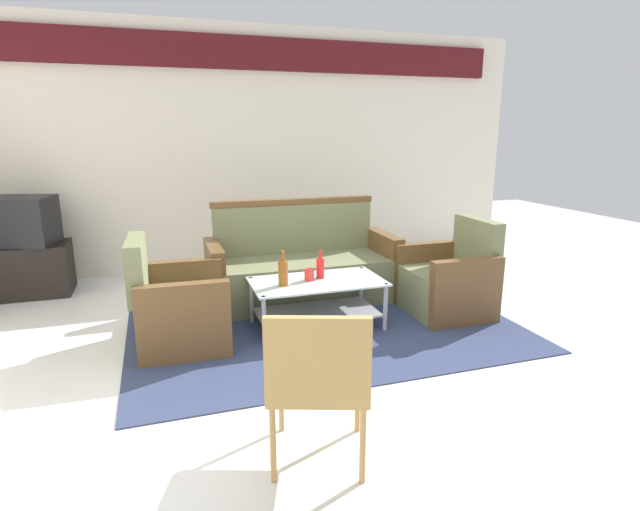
# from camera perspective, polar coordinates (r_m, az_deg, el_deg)

# --- Properties ---
(ground_plane) EXTENTS (14.00, 14.00, 0.00)m
(ground_plane) POSITION_cam_1_polar(r_m,az_deg,el_deg) (3.65, 4.78, -12.50)
(ground_plane) COLOR white
(wall_back) EXTENTS (6.52, 0.19, 2.80)m
(wall_back) POSITION_cam_1_polar(r_m,az_deg,el_deg) (6.19, -6.21, 12.55)
(wall_back) COLOR silver
(wall_back) RESTS_ON ground
(rug) EXTENTS (3.19, 2.22, 0.01)m
(rug) POSITION_cam_1_polar(r_m,az_deg,el_deg) (4.34, 0.38, -7.91)
(rug) COLOR #2D3856
(rug) RESTS_ON ground
(couch) EXTENTS (1.80, 0.74, 0.96)m
(couch) POSITION_cam_1_polar(r_m,az_deg,el_deg) (4.89, -2.07, -1.54)
(couch) COLOR #6B704C
(couch) RESTS_ON rug
(armchair_left) EXTENTS (0.72, 0.78, 0.85)m
(armchair_left) POSITION_cam_1_polar(r_m,az_deg,el_deg) (4.04, -15.78, -5.91)
(armchair_left) COLOR #6B704C
(armchair_left) RESTS_ON rug
(armchair_right) EXTENTS (0.70, 0.76, 0.85)m
(armchair_right) POSITION_cam_1_polar(r_m,az_deg,el_deg) (4.70, 14.38, -2.98)
(armchair_right) COLOR #6B704C
(armchair_right) RESTS_ON rug
(coffee_table) EXTENTS (1.10, 0.60, 0.40)m
(coffee_table) POSITION_cam_1_polar(r_m,az_deg,el_deg) (4.23, -0.33, -4.67)
(coffee_table) COLOR silver
(coffee_table) RESTS_ON rug
(bottle_red) EXTENTS (0.07, 0.07, 0.24)m
(bottle_red) POSITION_cam_1_polar(r_m,az_deg,el_deg) (4.24, 0.03, -1.39)
(bottle_red) COLOR red
(bottle_red) RESTS_ON coffee_table
(bottle_brown) EXTENTS (0.08, 0.08, 0.29)m
(bottle_brown) POSITION_cam_1_polar(r_m,az_deg,el_deg) (4.04, -4.21, -1.92)
(bottle_brown) COLOR brown
(bottle_brown) RESTS_ON coffee_table
(cup) EXTENTS (0.08, 0.08, 0.10)m
(cup) POSITION_cam_1_polar(r_m,az_deg,el_deg) (4.18, -1.23, -2.18)
(cup) COLOR red
(cup) RESTS_ON coffee_table
(tv_stand) EXTENTS (0.80, 0.50, 0.52)m
(tv_stand) POSITION_cam_1_polar(r_m,az_deg,el_deg) (5.86, -30.25, -1.42)
(tv_stand) COLOR black
(tv_stand) RESTS_ON ground
(television) EXTENTS (0.69, 0.57, 0.48)m
(television) POSITION_cam_1_polar(r_m,az_deg,el_deg) (5.77, -30.85, 3.38)
(television) COLOR black
(television) RESTS_ON tv_stand
(wicker_chair) EXTENTS (0.61, 0.61, 0.84)m
(wicker_chair) POSITION_cam_1_polar(r_m,az_deg,el_deg) (2.46, -0.20, -13.45)
(wicker_chair) COLOR #AD844C
(wicker_chair) RESTS_ON ground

